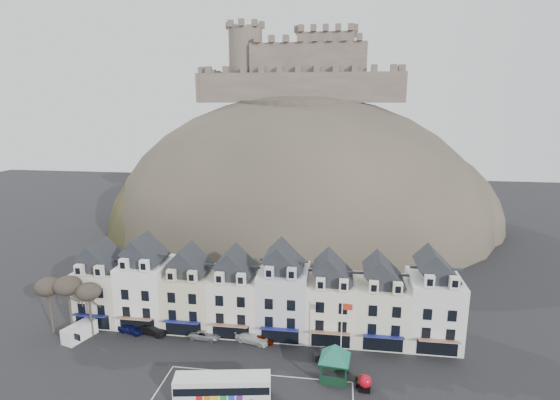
# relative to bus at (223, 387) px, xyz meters

# --- Properties ---
(ground) EXTENTS (300.00, 300.00, 0.00)m
(ground) POSITION_rel_bus_xyz_m (1.19, 0.14, -1.64)
(ground) COLOR black
(ground) RESTS_ON ground
(coach_bay_markings) EXTENTS (22.00, 7.50, 0.01)m
(coach_bay_markings) POSITION_rel_bus_xyz_m (3.19, 1.39, -1.64)
(coach_bay_markings) COLOR silver
(coach_bay_markings) RESTS_ON ground
(townhouse_terrace) EXTENTS (54.40, 9.35, 11.80)m
(townhouse_terrace) POSITION_rel_bus_xyz_m (1.34, 16.11, 3.66)
(townhouse_terrace) COLOR beige
(townhouse_terrace) RESTS_ON ground
(castle_hill) EXTENTS (100.00, 76.00, 68.00)m
(castle_hill) POSITION_rel_bus_xyz_m (2.44, 69.09, -1.53)
(castle_hill) COLOR #3E3A30
(castle_hill) RESTS_ON ground
(castle) EXTENTS (50.20, 22.20, 22.00)m
(castle) POSITION_rel_bus_xyz_m (1.70, 76.07, 38.56)
(castle) COLOR brown
(castle) RESTS_ON ground
(tree_left_far) EXTENTS (3.61, 3.61, 8.24)m
(tree_left_far) POSITION_rel_bus_xyz_m (-27.81, 10.64, 5.26)
(tree_left_far) COLOR #382D24
(tree_left_far) RESTS_ON ground
(tree_left_mid) EXTENTS (3.78, 3.78, 8.64)m
(tree_left_mid) POSITION_rel_bus_xyz_m (-24.81, 10.64, 5.60)
(tree_left_mid) COLOR #382D24
(tree_left_mid) RESTS_ON ground
(tree_left_near) EXTENTS (3.43, 3.43, 7.84)m
(tree_left_near) POSITION_rel_bus_xyz_m (-21.81, 10.64, 4.92)
(tree_left_near) COLOR #382D24
(tree_left_near) RESTS_ON ground
(bus) EXTENTS (10.76, 4.18, 2.96)m
(bus) POSITION_rel_bus_xyz_m (0.00, 0.00, 0.00)
(bus) COLOR #262628
(bus) RESTS_ON ground
(bus_shelter) EXTENTS (7.07, 7.07, 4.51)m
(bus_shelter) POSITION_rel_bus_xyz_m (12.05, 5.63, 1.86)
(bus_shelter) COLOR black
(bus_shelter) RESTS_ON ground
(red_buoy) EXTENTS (1.53, 1.53, 1.89)m
(red_buoy) POSITION_rel_bus_xyz_m (15.52, 3.95, -0.67)
(red_buoy) COLOR black
(red_buoy) RESTS_ON ground
(flagpole) EXTENTS (1.28, 0.13, 8.86)m
(flagpole) POSITION_rel_bus_xyz_m (12.83, 7.85, 3.42)
(flagpole) COLOR silver
(flagpole) RESTS_ON ground
(white_van) EXTENTS (3.25, 4.95, 2.09)m
(white_van) POSITION_rel_bus_xyz_m (-23.08, 9.64, -0.59)
(white_van) COLOR white
(white_van) RESTS_ON ground
(planter_west) EXTENTS (1.14, 0.79, 1.13)m
(planter_west) POSITION_rel_bus_xyz_m (15.08, 4.38, -1.09)
(planter_west) COLOR black
(planter_west) RESTS_ON ground
(planter_east) EXTENTS (1.03, 0.68, 0.97)m
(planter_east) POSITION_rel_bus_xyz_m (15.03, 5.41, -1.17)
(planter_east) COLOR black
(planter_east) RESTS_ON ground
(car_navy) EXTENTS (4.21, 2.53, 1.34)m
(car_navy) POSITION_rel_bus_xyz_m (-16.77, 12.14, -0.97)
(car_navy) COLOR #0E1248
(car_navy) RESTS_ON ground
(car_black) EXTENTS (4.58, 2.60, 1.43)m
(car_black) POSITION_rel_bus_xyz_m (-13.61, 12.14, -0.93)
(car_black) COLOR black
(car_black) RESTS_ON ground
(car_silver) EXTENTS (4.43, 2.23, 1.22)m
(car_silver) POSITION_rel_bus_xyz_m (-5.90, 12.14, -1.03)
(car_silver) COLOR #94969B
(car_silver) RESTS_ON ground
(car_white) EXTENTS (5.20, 3.17, 1.41)m
(car_white) POSITION_rel_bus_xyz_m (0.79, 12.14, -0.93)
(car_white) COLOR silver
(car_white) RESTS_ON ground
(car_maroon) EXTENTS (3.65, 1.62, 1.22)m
(car_maroon) POSITION_rel_bus_xyz_m (1.99, 12.14, -1.03)
(car_maroon) COLOR #4D1104
(car_maroon) RESTS_ON ground
(car_charcoal) EXTENTS (4.18, 2.58, 1.30)m
(car_charcoal) POSITION_rel_bus_xyz_m (11.19, 9.64, -0.99)
(car_charcoal) COLOR black
(car_charcoal) RESTS_ON ground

